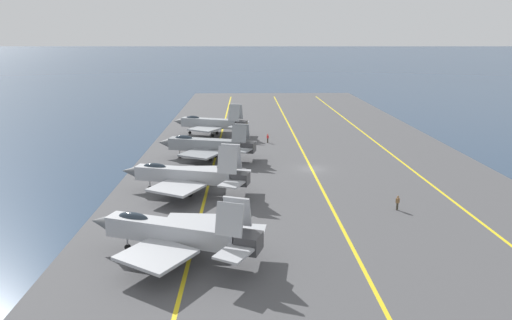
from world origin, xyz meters
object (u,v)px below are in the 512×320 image
parked_jet_second (186,175)px  parked_jet_fourth (211,123)px  parked_jet_nearest (174,232)px  parked_jet_third (207,145)px  crew_brown_vest (398,202)px  crew_red_vest (268,138)px

parked_jet_second → parked_jet_fourth: 35.07m
parked_jet_nearest → parked_jet_third: parked_jet_nearest is taller
parked_jet_second → crew_brown_vest: bearing=-104.6°
parked_jet_second → parked_jet_third: parked_jet_second is taller
parked_jet_nearest → parked_jet_second: 17.53m
crew_red_vest → parked_jet_fourth: bearing=58.3°
crew_brown_vest → crew_red_vest: size_ratio=1.03×
parked_jet_nearest → crew_red_vest: bearing=-13.1°
parked_jet_nearest → parked_jet_second: (17.50, 1.02, -0.07)m
crew_brown_vest → parked_jet_third: bearing=45.4°
parked_jet_nearest → parked_jet_third: bearing=-0.5°
crew_brown_vest → crew_red_vest: (34.69, 12.98, -0.02)m
parked_jet_second → crew_red_vest: bearing=-22.4°
parked_jet_second → parked_jet_fourth: size_ratio=1.08×
parked_jet_second → crew_brown_vest: size_ratio=9.74×
parked_jet_second → parked_jet_fourth: (35.06, -0.64, 0.10)m
parked_jet_nearest → parked_jet_fourth: bearing=0.4°
crew_brown_vest → crew_red_vest: 37.04m
parked_jet_third → crew_red_vest: 15.67m
parked_jet_nearest → parked_jet_third: size_ratio=1.02×
parked_jet_nearest → crew_brown_vest: (11.06, -23.61, -1.54)m
parked_jet_second → parked_jet_third: 16.60m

